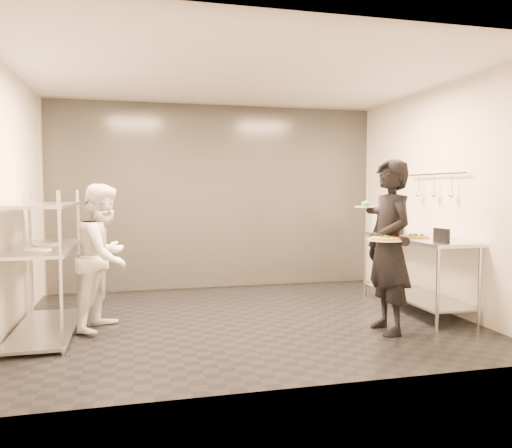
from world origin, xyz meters
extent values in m
cube|color=black|center=(0.00, 0.00, 0.00)|extent=(5.00, 4.00, 0.00)
cube|color=silver|center=(0.00, 0.00, 2.80)|extent=(5.00, 4.00, 0.00)
cube|color=silver|center=(0.00, 2.00, 1.40)|extent=(5.00, 0.00, 2.80)
cube|color=silver|center=(0.00, -2.00, 1.40)|extent=(5.00, 0.00, 2.80)
cube|color=silver|center=(-2.50, 0.00, 1.40)|extent=(0.00, 4.00, 2.80)
cube|color=silver|center=(2.50, 0.00, 1.40)|extent=(0.00, 4.00, 2.80)
cube|color=white|center=(0.00, 1.97, 1.40)|extent=(4.90, 0.04, 2.74)
cylinder|color=silver|center=(-2.42, 0.77, 0.75)|extent=(0.04, 0.04, 1.50)
cylinder|color=silver|center=(-1.88, -0.77, 0.75)|extent=(0.04, 0.04, 1.50)
cylinder|color=silver|center=(-1.88, 0.77, 0.75)|extent=(0.04, 0.04, 1.50)
cube|color=#A7ADB1|center=(-2.15, 0.00, 0.05)|extent=(0.60, 1.60, 0.03)
cube|color=#A7ADB1|center=(-2.15, 0.00, 0.90)|extent=(0.60, 1.60, 0.03)
cube|color=#A7ADB1|center=(-2.15, 0.00, 1.35)|extent=(0.60, 1.60, 0.03)
cylinder|color=white|center=(-2.15, -0.35, 0.93)|extent=(0.26, 0.26, 0.01)
cylinder|color=white|center=(-2.15, 0.10, 0.93)|extent=(0.26, 0.26, 0.01)
cylinder|color=silver|center=(1.92, -0.86, 0.45)|extent=(0.04, 0.04, 0.90)
cylinder|color=silver|center=(1.92, 0.86, 0.45)|extent=(0.04, 0.04, 0.90)
cylinder|color=silver|center=(2.44, -0.86, 0.45)|extent=(0.04, 0.04, 0.90)
cylinder|color=silver|center=(2.44, 0.86, 0.45)|extent=(0.04, 0.04, 0.90)
cube|color=#A7ADB1|center=(2.18, 0.00, 0.18)|extent=(0.57, 1.71, 0.03)
cube|color=#A7ADB1|center=(2.18, 0.00, 0.90)|extent=(0.60, 1.80, 0.04)
cylinder|color=silver|center=(2.44, 0.00, 1.70)|extent=(0.02, 1.20, 0.02)
cylinder|color=silver|center=(2.42, -0.35, 1.57)|extent=(0.01, 0.01, 0.22)
sphere|color=silver|center=(2.42, -0.35, 1.44)|extent=(0.07, 0.07, 0.07)
cylinder|color=silver|center=(2.42, 0.00, 1.57)|extent=(0.01, 0.01, 0.22)
sphere|color=silver|center=(2.42, 0.00, 1.44)|extent=(0.07, 0.07, 0.07)
cylinder|color=silver|center=(2.42, 0.35, 1.57)|extent=(0.01, 0.01, 0.22)
sphere|color=silver|center=(2.42, 0.35, 1.44)|extent=(0.07, 0.07, 0.07)
imported|color=black|center=(1.36, -0.81, 0.91)|extent=(0.44, 0.67, 1.82)
imported|color=white|center=(-1.55, 0.06, 0.78)|extent=(0.85, 0.93, 1.57)
cylinder|color=white|center=(1.21, -1.02, 1.01)|extent=(0.36, 0.36, 0.01)
cylinder|color=#B08D3F|center=(1.21, -1.02, 1.02)|extent=(0.32, 0.32, 0.02)
cylinder|color=#D2501C|center=(1.21, -1.02, 1.03)|extent=(0.28, 0.28, 0.01)
sphere|color=#155613|center=(1.21, -1.02, 1.04)|extent=(0.04, 0.04, 0.04)
cylinder|color=white|center=(1.53, -1.02, 1.01)|extent=(0.33, 0.33, 0.01)
cylinder|color=#B08D3F|center=(1.53, -1.02, 1.03)|extent=(0.29, 0.29, 0.02)
cylinder|color=#D2501C|center=(1.53, -1.02, 1.04)|extent=(0.26, 0.26, 0.01)
sphere|color=#155613|center=(1.53, -1.02, 1.04)|extent=(0.04, 0.04, 0.04)
cylinder|color=white|center=(1.26, -0.49, 1.32)|extent=(0.25, 0.25, 0.01)
ellipsoid|color=#216719|center=(1.26, -0.49, 1.35)|extent=(0.13, 0.13, 0.07)
cube|color=black|center=(2.06, -0.70, 1.00)|extent=(0.07, 0.23, 0.16)
cylinder|color=#99A799|center=(2.02, 0.80, 1.06)|extent=(0.08, 0.08, 0.27)
cylinder|color=#99A799|center=(2.19, 0.32, 1.02)|extent=(0.06, 0.06, 0.20)
cylinder|color=black|center=(2.10, 0.22, 1.03)|extent=(0.06, 0.06, 0.22)
camera|label=1|loc=(-1.22, -5.52, 1.51)|focal=35.00mm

